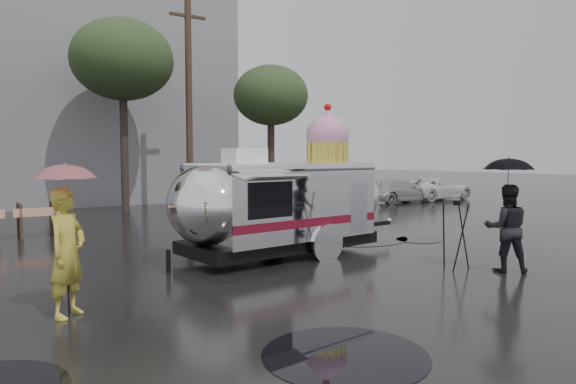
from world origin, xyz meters
TOP-DOWN VIEW (x-y plane):
  - ground at (0.00, 0.00)m, footprint 120.00×120.00m
  - puddles at (0.78, 2.02)m, footprint 12.50×9.33m
  - utility_pole at (2.50, 14.00)m, footprint 1.60×0.28m
  - tree_mid at (0.00, 15.00)m, footprint 4.20×4.20m
  - tree_right at (6.00, 13.00)m, footprint 3.36×3.36m
  - parked_cars at (11.78, 12.00)m, footprint 13.20×1.90m
  - airstream_trailer at (0.51, 3.45)m, footprint 7.02×3.11m
  - person_left at (-4.75, 1.22)m, footprint 0.81×0.81m
  - umbrella_pink at (-4.75, 1.22)m, footprint 1.09×1.09m
  - person_right at (3.34, -0.57)m, footprint 0.96×0.94m
  - umbrella_black at (3.34, -0.57)m, footprint 1.21×1.21m
  - tripod at (2.67, 0.15)m, footprint 0.53×0.61m

SIDE VIEW (x-z plane):
  - ground at x=0.00m, z-range 0.00..0.00m
  - puddles at x=0.78m, z-range 0.00..0.01m
  - parked_cars at x=11.78m, z-range -0.03..1.47m
  - tripod at x=2.67m, z-range 0.13..1.59m
  - person_right at x=3.34m, z-range 0.00..1.80m
  - person_left at x=-4.75m, z-range 0.00..1.91m
  - airstream_trailer at x=0.51m, z-range -0.57..3.23m
  - umbrella_pink at x=-4.75m, z-range 0.77..3.07m
  - umbrella_black at x=3.34m, z-range 0.77..3.15m
  - utility_pole at x=2.50m, z-range 0.12..9.12m
  - tree_right at x=6.00m, z-range 1.85..8.27m
  - tree_mid at x=0.00m, z-range 2.33..10.35m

